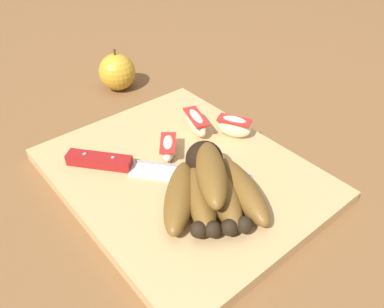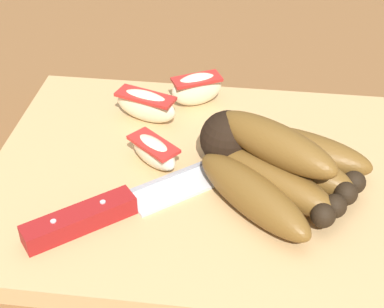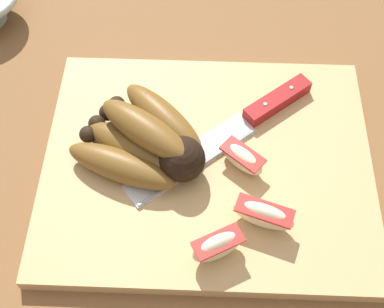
{
  "view_description": "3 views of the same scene",
  "coord_description": "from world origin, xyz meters",
  "px_view_note": "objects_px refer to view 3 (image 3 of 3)",
  "views": [
    {
      "loc": [
        0.37,
        -0.29,
        0.39
      ],
      "look_at": [
        0.01,
        0.01,
        0.03
      ],
      "focal_mm": 36.02,
      "sensor_mm": 36.0,
      "label": 1
    },
    {
      "loc": [
        0.07,
        -0.46,
        0.38
      ],
      "look_at": [
        0.02,
        -0.02,
        0.04
      ],
      "focal_mm": 54.93,
      "sensor_mm": 36.0,
      "label": 2
    },
    {
      "loc": [
        0.03,
        0.32,
        0.55
      ],
      "look_at": [
        0.04,
        -0.01,
        0.04
      ],
      "focal_mm": 48.18,
      "sensor_mm": 36.0,
      "label": 3
    }
  ],
  "objects_px": {
    "chefs_knife": "(249,120)",
    "apple_wedge_far": "(242,158)",
    "apple_wedge_middle": "(218,246)",
    "apple_wedge_near": "(264,215)",
    "banana_bunch": "(147,141)"
  },
  "relations": [
    {
      "from": "chefs_knife",
      "to": "apple_wedge_far",
      "type": "height_order",
      "value": "apple_wedge_far"
    },
    {
      "from": "apple_wedge_middle",
      "to": "chefs_knife",
      "type": "bearing_deg",
      "value": -102.16
    },
    {
      "from": "apple_wedge_near",
      "to": "banana_bunch",
      "type": "bearing_deg",
      "value": -33.51
    },
    {
      "from": "banana_bunch",
      "to": "apple_wedge_far",
      "type": "distance_m",
      "value": 0.12
    },
    {
      "from": "apple_wedge_near",
      "to": "apple_wedge_far",
      "type": "relative_size",
      "value": 1.23
    },
    {
      "from": "banana_bunch",
      "to": "chefs_knife",
      "type": "xyz_separation_m",
      "value": [
        -0.12,
        -0.05,
        -0.02
      ]
    },
    {
      "from": "banana_bunch",
      "to": "chefs_knife",
      "type": "height_order",
      "value": "banana_bunch"
    },
    {
      "from": "chefs_knife",
      "to": "apple_wedge_near",
      "type": "height_order",
      "value": "apple_wedge_near"
    },
    {
      "from": "apple_wedge_near",
      "to": "apple_wedge_middle",
      "type": "xyz_separation_m",
      "value": [
        0.05,
        0.04,
        0.0
      ]
    },
    {
      "from": "apple_wedge_middle",
      "to": "apple_wedge_far",
      "type": "height_order",
      "value": "apple_wedge_middle"
    },
    {
      "from": "chefs_knife",
      "to": "apple_wedge_middle",
      "type": "relative_size",
      "value": 3.78
    },
    {
      "from": "chefs_knife",
      "to": "apple_wedge_far",
      "type": "relative_size",
      "value": 3.97
    },
    {
      "from": "chefs_knife",
      "to": "apple_wedge_near",
      "type": "xyz_separation_m",
      "value": [
        -0.01,
        0.14,
        0.01
      ]
    },
    {
      "from": "chefs_knife",
      "to": "apple_wedge_far",
      "type": "bearing_deg",
      "value": 80.87
    },
    {
      "from": "banana_bunch",
      "to": "apple_wedge_near",
      "type": "height_order",
      "value": "banana_bunch"
    }
  ]
}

